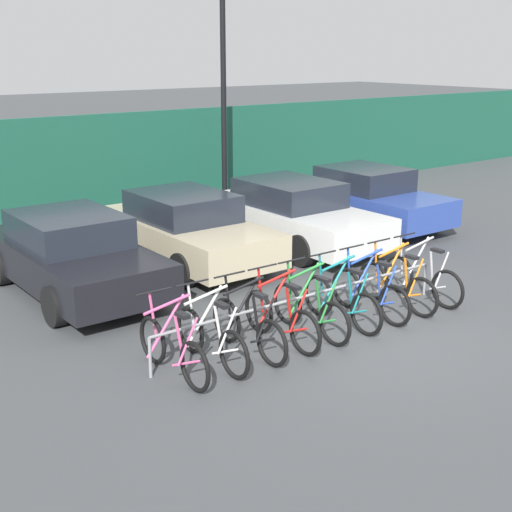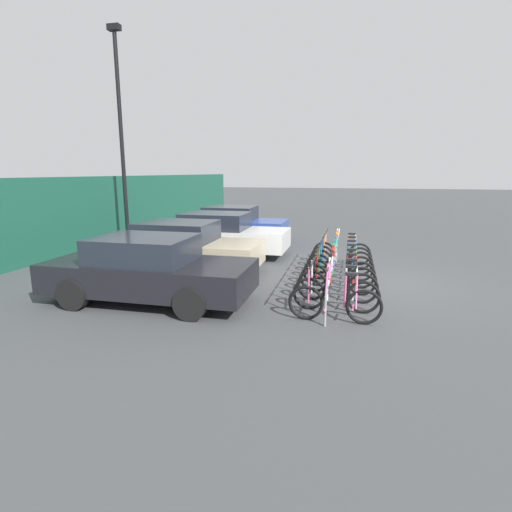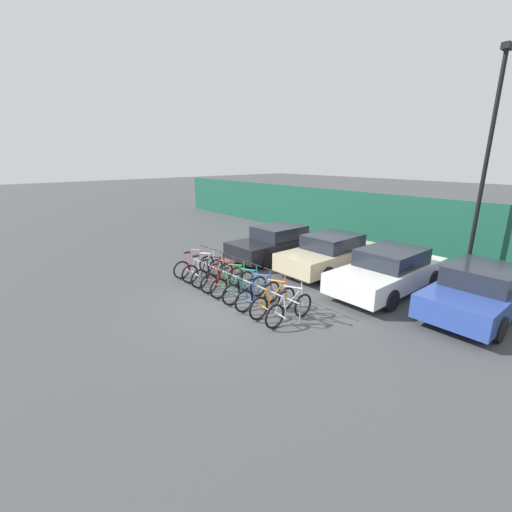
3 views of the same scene
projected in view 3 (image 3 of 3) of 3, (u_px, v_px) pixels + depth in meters
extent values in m
plane|color=#424447|center=(232.00, 305.00, 10.06)|extent=(120.00, 120.00, 0.00)
cube|color=#19513D|center=(399.00, 224.00, 15.59)|extent=(36.00, 0.16, 2.55)
cylinder|color=gray|center=(238.00, 278.00, 10.75)|extent=(5.34, 0.04, 0.04)
cylinder|color=gray|center=(195.00, 266.00, 12.79)|extent=(0.04, 0.04, 0.55)
cylinder|color=gray|center=(300.00, 314.00, 8.87)|extent=(0.04, 0.04, 0.55)
torus|color=black|center=(182.00, 270.00, 12.17)|extent=(0.06, 0.66, 0.66)
torus|color=black|center=(207.00, 264.00, 12.82)|extent=(0.06, 0.66, 0.66)
cylinder|color=#E55993|center=(198.00, 258.00, 12.50)|extent=(0.60, 0.04, 0.76)
cylinder|color=#E55993|center=(196.00, 250.00, 12.38)|extent=(0.68, 0.04, 0.16)
cylinder|color=#E55993|center=(190.00, 261.00, 12.31)|extent=(0.14, 0.04, 0.63)
cylinder|color=#E55993|center=(185.00, 261.00, 12.18)|extent=(0.32, 0.03, 0.58)
cylinder|color=#E55993|center=(187.00, 269.00, 12.30)|extent=(0.40, 0.03, 0.08)
cylinder|color=#E55993|center=(205.00, 256.00, 12.70)|extent=(0.12, 0.04, 0.69)
cylinder|color=black|center=(204.00, 246.00, 12.57)|extent=(0.52, 0.03, 0.03)
cube|color=black|center=(187.00, 252.00, 12.16)|extent=(0.10, 0.22, 0.05)
torus|color=black|center=(190.00, 274.00, 11.74)|extent=(0.06, 0.66, 0.66)
torus|color=black|center=(216.00, 268.00, 12.39)|extent=(0.06, 0.66, 0.66)
cylinder|color=silver|center=(207.00, 261.00, 12.07)|extent=(0.60, 0.04, 0.76)
cylinder|color=silver|center=(205.00, 253.00, 11.95)|extent=(0.68, 0.04, 0.16)
cylinder|color=silver|center=(198.00, 265.00, 11.88)|extent=(0.14, 0.04, 0.63)
cylinder|color=silver|center=(193.00, 265.00, 11.75)|extent=(0.32, 0.03, 0.58)
cylinder|color=silver|center=(195.00, 274.00, 11.87)|extent=(0.40, 0.03, 0.08)
cylinder|color=silver|center=(214.00, 259.00, 12.26)|extent=(0.12, 0.04, 0.69)
cylinder|color=black|center=(213.00, 249.00, 12.14)|extent=(0.52, 0.03, 0.03)
cube|color=black|center=(196.00, 256.00, 11.73)|extent=(0.10, 0.22, 0.05)
torus|color=black|center=(199.00, 279.00, 11.28)|extent=(0.06, 0.66, 0.66)
torus|color=black|center=(225.00, 272.00, 11.93)|extent=(0.06, 0.66, 0.66)
cylinder|color=black|center=(216.00, 265.00, 11.62)|extent=(0.60, 0.04, 0.76)
cylinder|color=black|center=(215.00, 257.00, 11.50)|extent=(0.68, 0.04, 0.16)
cylinder|color=black|center=(208.00, 269.00, 11.43)|extent=(0.14, 0.04, 0.63)
cylinder|color=black|center=(203.00, 270.00, 11.30)|extent=(0.32, 0.03, 0.58)
cylinder|color=black|center=(205.00, 278.00, 11.41)|extent=(0.40, 0.03, 0.08)
cylinder|color=black|center=(224.00, 263.00, 11.81)|extent=(0.12, 0.04, 0.69)
cylinder|color=black|center=(223.00, 253.00, 11.68)|extent=(0.52, 0.03, 0.03)
cube|color=black|center=(205.00, 260.00, 11.27)|extent=(0.10, 0.22, 0.05)
torus|color=black|center=(209.00, 284.00, 10.86)|extent=(0.06, 0.66, 0.66)
torus|color=black|center=(235.00, 276.00, 11.51)|extent=(0.06, 0.66, 0.66)
cylinder|color=red|center=(226.00, 270.00, 11.19)|extent=(0.60, 0.04, 0.76)
cylinder|color=red|center=(225.00, 261.00, 11.07)|extent=(0.68, 0.04, 0.16)
cylinder|color=red|center=(218.00, 274.00, 11.00)|extent=(0.14, 0.04, 0.63)
cylinder|color=red|center=(213.00, 274.00, 10.87)|extent=(0.32, 0.03, 0.58)
cylinder|color=red|center=(214.00, 283.00, 10.99)|extent=(0.40, 0.03, 0.08)
cylinder|color=red|center=(234.00, 267.00, 11.39)|extent=(0.12, 0.04, 0.69)
cylinder|color=black|center=(233.00, 257.00, 11.26)|extent=(0.52, 0.03, 0.03)
cube|color=black|center=(215.00, 264.00, 10.85)|extent=(0.10, 0.22, 0.05)
torus|color=black|center=(219.00, 288.00, 10.45)|extent=(0.06, 0.66, 0.66)
torus|color=black|center=(246.00, 281.00, 11.10)|extent=(0.06, 0.66, 0.66)
cylinder|color=#288438|center=(236.00, 274.00, 10.79)|extent=(0.60, 0.04, 0.76)
cylinder|color=#288438|center=(235.00, 265.00, 10.67)|extent=(0.68, 0.04, 0.16)
cylinder|color=#288438|center=(228.00, 278.00, 10.59)|extent=(0.14, 0.04, 0.63)
cylinder|color=#288438|center=(223.00, 279.00, 10.46)|extent=(0.32, 0.03, 0.58)
cylinder|color=#288438|center=(224.00, 288.00, 10.58)|extent=(0.40, 0.03, 0.08)
cylinder|color=#288438|center=(245.00, 271.00, 10.98)|extent=(0.12, 0.04, 0.69)
cylinder|color=black|center=(243.00, 260.00, 10.85)|extent=(0.52, 0.03, 0.03)
cube|color=black|center=(225.00, 268.00, 10.44)|extent=(0.10, 0.22, 0.05)
torus|color=black|center=(231.00, 295.00, 9.98)|extent=(0.06, 0.66, 0.66)
torus|color=black|center=(258.00, 286.00, 10.64)|extent=(0.06, 0.66, 0.66)
cylinder|color=#197A7F|center=(249.00, 279.00, 10.32)|extent=(0.60, 0.04, 0.76)
cylinder|color=#197A7F|center=(248.00, 270.00, 10.20)|extent=(0.68, 0.04, 0.16)
cylinder|color=#197A7F|center=(240.00, 284.00, 10.13)|extent=(0.14, 0.04, 0.63)
cylinder|color=#197A7F|center=(235.00, 284.00, 10.00)|extent=(0.32, 0.03, 0.58)
cylinder|color=#197A7F|center=(237.00, 294.00, 10.12)|extent=(0.40, 0.03, 0.08)
cylinder|color=#197A7F|center=(257.00, 276.00, 10.51)|extent=(0.12, 0.04, 0.69)
cylinder|color=black|center=(256.00, 265.00, 10.39)|extent=(0.52, 0.03, 0.03)
cube|color=black|center=(238.00, 273.00, 9.97)|extent=(0.10, 0.22, 0.05)
torus|color=black|center=(244.00, 301.00, 9.54)|extent=(0.06, 0.66, 0.66)
torus|color=black|center=(272.00, 292.00, 10.19)|extent=(0.06, 0.66, 0.66)
cylinder|color=#284CB7|center=(262.00, 285.00, 9.87)|extent=(0.60, 0.04, 0.76)
cylinder|color=#284CB7|center=(261.00, 275.00, 9.75)|extent=(0.68, 0.04, 0.16)
cylinder|color=#284CB7|center=(254.00, 289.00, 9.68)|extent=(0.14, 0.04, 0.63)
cylinder|color=#284CB7|center=(248.00, 290.00, 9.55)|extent=(0.32, 0.03, 0.58)
cylinder|color=#284CB7|center=(250.00, 300.00, 9.67)|extent=(0.40, 0.03, 0.08)
cylinder|color=#284CB7|center=(271.00, 281.00, 10.07)|extent=(0.12, 0.04, 0.69)
cylinder|color=black|center=(270.00, 270.00, 9.94)|extent=(0.52, 0.03, 0.03)
cube|color=black|center=(251.00, 279.00, 9.53)|extent=(0.10, 0.22, 0.05)
torus|color=black|center=(259.00, 308.00, 9.08)|extent=(0.06, 0.66, 0.66)
torus|color=black|center=(287.00, 298.00, 9.73)|extent=(0.06, 0.66, 0.66)
cylinder|color=orange|center=(277.00, 291.00, 9.41)|extent=(0.60, 0.04, 0.76)
cylinder|color=orange|center=(276.00, 281.00, 9.29)|extent=(0.68, 0.04, 0.16)
cylinder|color=orange|center=(268.00, 296.00, 9.22)|extent=(0.14, 0.04, 0.63)
cylinder|color=orange|center=(263.00, 297.00, 9.09)|extent=(0.32, 0.03, 0.58)
cylinder|color=orange|center=(264.00, 307.00, 9.21)|extent=(0.40, 0.03, 0.08)
cylinder|color=orange|center=(286.00, 287.00, 9.61)|extent=(0.12, 0.04, 0.69)
cylinder|color=black|center=(285.00, 275.00, 9.48)|extent=(0.52, 0.03, 0.03)
cube|color=black|center=(266.00, 285.00, 9.07)|extent=(0.10, 0.22, 0.05)
torus|color=black|center=(275.00, 316.00, 8.62)|extent=(0.06, 0.66, 0.66)
torus|color=black|center=(303.00, 305.00, 9.27)|extent=(0.06, 0.66, 0.66)
cylinder|color=#B7B7BC|center=(294.00, 298.00, 8.96)|extent=(0.60, 0.04, 0.76)
cylinder|color=#B7B7BC|center=(293.00, 287.00, 8.84)|extent=(0.68, 0.04, 0.16)
cylinder|color=#B7B7BC|center=(285.00, 303.00, 8.76)|extent=(0.14, 0.04, 0.63)
cylinder|color=#B7B7BC|center=(279.00, 304.00, 8.63)|extent=(0.32, 0.03, 0.58)
cylinder|color=#B7B7BC|center=(280.00, 315.00, 8.75)|extent=(0.40, 0.03, 0.08)
cylinder|color=#B7B7BC|center=(302.00, 294.00, 9.15)|extent=(0.12, 0.04, 0.69)
cylinder|color=black|center=(302.00, 281.00, 9.02)|extent=(0.52, 0.03, 0.03)
cube|color=black|center=(282.00, 292.00, 8.61)|extent=(0.10, 0.22, 0.05)
cube|color=black|center=(277.00, 245.00, 14.58)|extent=(1.80, 4.31, 0.62)
cube|color=#1E232D|center=(279.00, 232.00, 14.49)|extent=(1.58, 1.98, 0.52)
cylinder|color=black|center=(284.00, 243.00, 16.05)|extent=(0.20, 0.64, 0.64)
cylinder|color=black|center=(312.00, 250.00, 14.80)|extent=(0.20, 0.64, 0.64)
cylinder|color=black|center=(242.00, 252.00, 14.50)|extent=(0.20, 0.64, 0.64)
cylinder|color=black|center=(269.00, 261.00, 13.25)|extent=(0.20, 0.64, 0.64)
cube|color=#C1B28E|center=(330.00, 256.00, 12.98)|extent=(1.80, 4.32, 0.62)
cube|color=#1E232D|center=(333.00, 241.00, 12.89)|extent=(1.58, 1.99, 0.52)
cylinder|color=black|center=(332.00, 252.00, 14.45)|extent=(0.20, 0.64, 0.64)
cylinder|color=black|center=(368.00, 261.00, 13.20)|extent=(0.20, 0.64, 0.64)
cylinder|color=black|center=(291.00, 264.00, 12.90)|extent=(0.20, 0.64, 0.64)
cylinder|color=black|center=(327.00, 275.00, 11.65)|extent=(0.20, 0.64, 0.64)
cube|color=silver|center=(388.00, 274.00, 11.00)|extent=(1.80, 4.54, 0.62)
cube|color=#1E232D|center=(392.00, 257.00, 10.91)|extent=(1.58, 2.09, 0.52)
cylinder|color=black|center=(384.00, 267.00, 12.51)|extent=(0.20, 0.64, 0.64)
cylinder|color=black|center=(432.00, 279.00, 11.26)|extent=(0.20, 0.64, 0.64)
cylinder|color=black|center=(341.00, 284.00, 10.88)|extent=(0.20, 0.64, 0.64)
cylinder|color=black|center=(391.00, 300.00, 9.63)|extent=(0.20, 0.64, 0.64)
cube|color=#2D479E|center=(478.00, 296.00, 9.31)|extent=(1.80, 4.11, 0.62)
cube|color=#1E232D|center=(484.00, 275.00, 9.22)|extent=(1.58, 1.89, 0.52)
cylinder|color=black|center=(460.00, 285.00, 10.75)|extent=(0.20, 0.64, 0.64)
cylinder|color=black|center=(425.00, 306.00, 9.27)|extent=(0.20, 0.64, 0.64)
cylinder|color=black|center=(499.00, 329.00, 8.01)|extent=(0.20, 0.64, 0.64)
cylinder|color=black|center=(484.00, 172.00, 11.85)|extent=(0.14, 0.14, 7.40)
cube|color=black|center=(507.00, 46.00, 10.78)|extent=(0.24, 0.44, 0.20)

